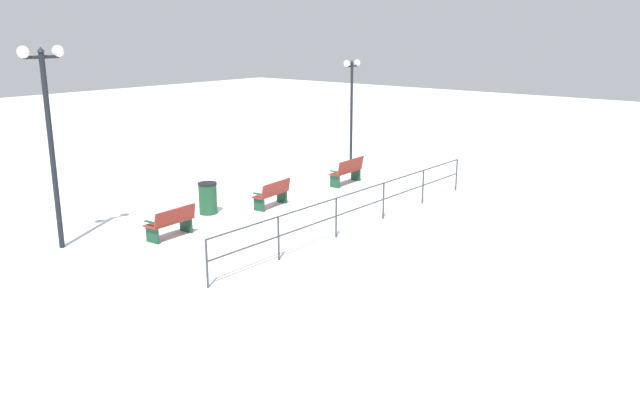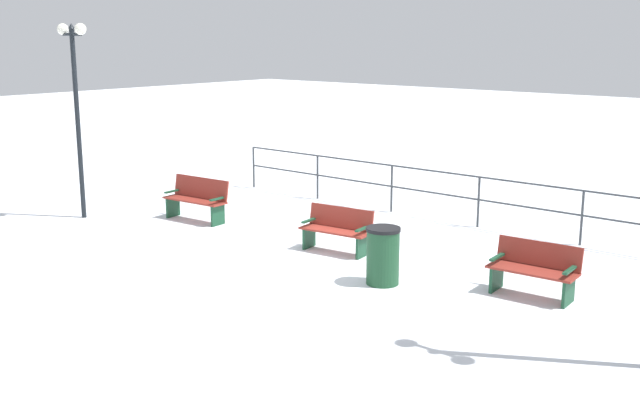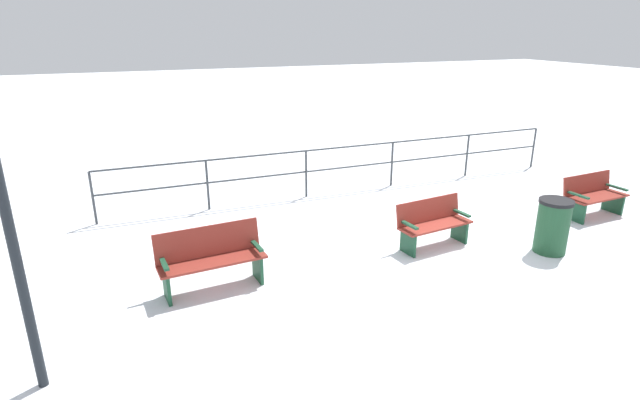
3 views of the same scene
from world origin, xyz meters
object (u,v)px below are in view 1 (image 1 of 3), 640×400
Objects in this scene: bench_second at (273,193)px; bench_third at (171,222)px; lamppost_middle at (48,115)px; lamppost_near at (352,93)px; trash_bin at (208,198)px; bench_nearest at (348,171)px.

bench_third is at bearing 83.84° from bench_second.
lamppost_middle reaches higher than bench_third.
trash_bin is at bearing 93.70° from lamppost_near.
lamppost_near is 12.35m from lamppost_middle.
bench_third is 10.49m from lamppost_near.
lamppost_near is 4.46× the size of trash_bin.
bench_second is 1.49× the size of trash_bin.
trash_bin is (1.00, 1.77, 0.04)m from bench_second.
bench_third is (-0.03, 3.95, -0.00)m from bench_second.
lamppost_middle is at bearing 77.46° from bench_nearest.
bench_second is 0.28× the size of lamppost_middle.
bench_nearest is 1.15× the size of bench_third.
lamppost_near is at bearing -84.86° from bench_third.
bench_third is at bearing -123.95° from lamppost_middle.
bench_second is 0.34× the size of lamppost_near.
lamppost_near reaches higher than bench_nearest.
lamppost_middle is at bearing 83.48° from trash_bin.
bench_third is at bearing 115.27° from trash_bin.
bench_nearest is 0.38× the size of lamppost_near.
bench_third is 4.05m from lamppost_middle.
lamppost_near is 0.85× the size of lamppost_middle.
lamppost_middle is (1.54, 2.29, 2.97)m from bench_third.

